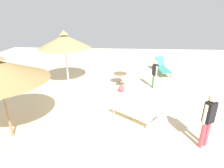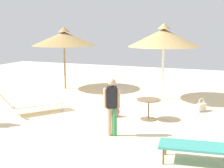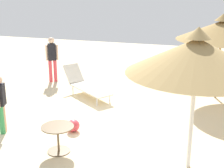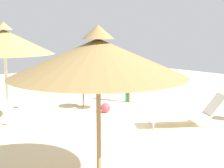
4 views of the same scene
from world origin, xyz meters
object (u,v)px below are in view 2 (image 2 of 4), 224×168
lounge_chair_near_right (29,102)px  person_standing_back (112,104)px  parasol_umbrella_edge (164,38)px  beach_ball (115,112)px  side_table_round (149,105)px  lounge_chair_near_left (210,143)px  parasol_umbrella_front (64,39)px  handbag (201,107)px

lounge_chair_near_right → person_standing_back: bearing=-106.6°
parasol_umbrella_edge → lounge_chair_near_right: bearing=136.5°
person_standing_back → beach_ball: size_ratio=4.64×
parasol_umbrella_edge → side_table_round: (-2.87, -0.24, -1.93)m
parasol_umbrella_edge → lounge_chair_near_left: bearing=-157.8°
parasol_umbrella_edge → parasol_umbrella_front: 4.61m
parasol_umbrella_edge → handbag: (-1.32, -1.62, -2.21)m
side_table_round → person_standing_back: bearing=164.9°
lounge_chair_near_right → lounge_chair_near_left: 6.07m
beach_ball → lounge_chair_near_left: bearing=-129.8°
parasol_umbrella_edge → lounge_chair_near_left: size_ratio=1.47×
parasol_umbrella_edge → person_standing_back: bearing=177.0°
lounge_chair_near_left → person_standing_back: 2.70m
person_standing_back → side_table_round: (1.80, -0.48, -0.40)m
lounge_chair_near_right → parasol_umbrella_edge: bearing=-43.5°
beach_ball → parasol_umbrella_front: bearing=47.1°
parasol_umbrella_front → person_standing_back: (-5.19, -4.34, -1.41)m
side_table_round → beach_ball: size_ratio=2.26×
beach_ball → person_standing_back: bearing=-161.2°
lounge_chair_near_right → side_table_round: (0.82, -3.75, 0.05)m
handbag → beach_ball: (-1.65, 2.45, 0.01)m
lounge_chair_near_right → parasol_umbrella_front: bearing=14.3°
lounge_chair_near_left → beach_ball: size_ratio=6.09×
parasol_umbrella_front → lounge_chair_near_right: (-4.21, -1.08, -1.87)m
person_standing_back → handbag: person_standing_back is taller
lounge_chair_near_left → beach_ball: lounge_chair_near_left is taller
lounge_chair_near_left → handbag: 4.29m
parasol_umbrella_edge → handbag: 3.05m
parasol_umbrella_edge → parasol_umbrella_front: (0.52, 4.58, -0.12)m
parasol_umbrella_edge → beach_ball: size_ratio=8.98×
person_standing_back → handbag: (3.35, -1.87, -0.68)m
lounge_chair_near_left → parasol_umbrella_edge: bearing=22.2°
parasol_umbrella_front → person_standing_back: 6.91m
handbag → parasol_umbrella_front: bearing=73.5°
lounge_chair_near_left → person_standing_back: person_standing_back is taller
parasol_umbrella_front → lounge_chair_near_left: size_ratio=1.44×
parasol_umbrella_front → lounge_chair_near_left: 9.33m
parasol_umbrella_front → beach_ball: (-3.49, -3.76, -2.09)m
lounge_chair_near_right → lounge_chair_near_left: (-1.86, -5.78, 0.06)m
parasol_umbrella_front → lounge_chair_near_right: size_ratio=1.33×
parasol_umbrella_front → person_standing_back: parasol_umbrella_front is taller
parasol_umbrella_front → handbag: 6.80m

